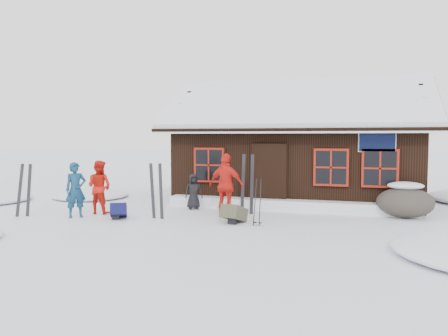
% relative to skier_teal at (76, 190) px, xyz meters
% --- Properties ---
extents(ground, '(120.00, 120.00, 0.00)m').
position_rel_skier_teal_xyz_m(ground, '(4.00, 0.67, -0.78)').
color(ground, white).
rests_on(ground, ground).
extents(mountain_hut, '(8.90, 6.09, 4.42)m').
position_rel_skier_teal_xyz_m(mountain_hut, '(5.51, 5.65, 0.79)').
color(mountain_hut, black).
rests_on(mountain_hut, ground).
extents(snow_drift, '(7.60, 0.60, 0.35)m').
position_rel_skier_teal_xyz_m(snow_drift, '(5.50, 2.92, -0.61)').
color(snow_drift, white).
rests_on(snow_drift, ground).
extents(snow_mounds, '(20.60, 13.20, 0.48)m').
position_rel_skier_teal_xyz_m(snow_mounds, '(5.66, 2.54, -0.78)').
color(snow_mounds, white).
rests_on(snow_mounds, ground).
extents(skier_teal, '(0.66, 0.68, 1.56)m').
position_rel_skier_teal_xyz_m(skier_teal, '(0.00, 0.00, 0.00)').
color(skier_teal, navy).
rests_on(skier_teal, ground).
extents(skier_orange_left, '(0.80, 0.63, 1.58)m').
position_rel_skier_teal_xyz_m(skier_orange_left, '(0.27, 0.76, 0.01)').
color(skier_orange_left, red).
rests_on(skier_orange_left, ground).
extents(skier_orange_right, '(1.12, 0.61, 1.81)m').
position_rel_skier_teal_xyz_m(skier_orange_right, '(4.04, 1.28, 0.12)').
color(skier_orange_right, red).
rests_on(skier_orange_right, ground).
extents(skier_crouched, '(0.65, 0.58, 1.12)m').
position_rel_skier_teal_xyz_m(skier_crouched, '(2.66, 2.31, -0.22)').
color(skier_crouched, black).
rests_on(skier_crouched, ground).
extents(boulder, '(1.56, 1.17, 0.91)m').
position_rel_skier_teal_xyz_m(boulder, '(8.87, 2.68, -0.32)').
color(boulder, '#453F37').
rests_on(boulder, ground).
extents(ski_pair_left, '(0.50, 0.21, 1.56)m').
position_rel_skier_teal_xyz_m(ski_pair_left, '(-1.50, -0.30, -0.05)').
color(ski_pair_left, black).
rests_on(ski_pair_left, ground).
extents(ski_pair_mid, '(0.42, 0.07, 1.59)m').
position_rel_skier_teal_xyz_m(ski_pair_mid, '(2.25, 0.52, -0.04)').
color(ski_pair_mid, black).
rests_on(ski_pair_mid, ground).
extents(ski_pair_right, '(0.45, 0.15, 1.81)m').
position_rel_skier_teal_xyz_m(ski_pair_right, '(4.48, 1.98, 0.07)').
color(ski_pair_right, black).
rests_on(ski_pair_right, ground).
extents(ski_poles, '(0.22, 0.11, 1.25)m').
position_rel_skier_teal_xyz_m(ski_poles, '(5.15, 0.36, -0.20)').
color(ski_poles, black).
rests_on(ski_poles, ground).
extents(backpack_blue, '(0.66, 0.72, 0.32)m').
position_rel_skier_teal_xyz_m(backpack_blue, '(1.24, 0.18, -0.62)').
color(backpack_blue, '#0F1141').
rests_on(backpack_blue, ground).
extents(backpack_olive, '(0.63, 0.75, 0.35)m').
position_rel_skier_teal_xyz_m(backpack_olive, '(4.48, 0.53, -0.60)').
color(backpack_olive, '#464532').
rests_on(backpack_olive, ground).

